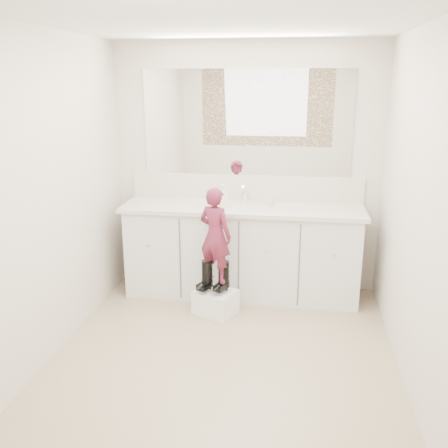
# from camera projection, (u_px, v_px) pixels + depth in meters

# --- Properties ---
(floor) EXTENTS (3.00, 3.00, 0.00)m
(floor) POSITION_uv_depth(u_px,v_px,m) (223.00, 358.00, 3.79)
(floor) COLOR #8D7C5C
(floor) RESTS_ON ground
(ceiling) EXTENTS (3.00, 3.00, 0.00)m
(ceiling) POSITION_uv_depth(u_px,v_px,m) (223.00, 20.00, 3.13)
(ceiling) COLOR white
(ceiling) RESTS_ON wall_back
(wall_back) EXTENTS (2.60, 0.00, 2.60)m
(wall_back) POSITION_uv_depth(u_px,v_px,m) (246.00, 169.00, 4.88)
(wall_back) COLOR beige
(wall_back) RESTS_ON floor
(wall_front) EXTENTS (2.60, 0.00, 2.60)m
(wall_front) POSITION_uv_depth(u_px,v_px,m) (168.00, 293.00, 2.03)
(wall_front) COLOR beige
(wall_front) RESTS_ON floor
(wall_left) EXTENTS (0.00, 3.00, 3.00)m
(wall_left) POSITION_uv_depth(u_px,v_px,m) (48.00, 199.00, 3.64)
(wall_left) COLOR beige
(wall_left) RESTS_ON floor
(wall_right) EXTENTS (0.00, 3.00, 3.00)m
(wall_right) POSITION_uv_depth(u_px,v_px,m) (418.00, 213.00, 3.27)
(wall_right) COLOR beige
(wall_right) RESTS_ON floor
(vanity_cabinet) EXTENTS (2.20, 0.55, 0.85)m
(vanity_cabinet) POSITION_uv_depth(u_px,v_px,m) (242.00, 253.00, 4.84)
(vanity_cabinet) COLOR silver
(vanity_cabinet) RESTS_ON floor
(countertop) EXTENTS (2.28, 0.58, 0.04)m
(countertop) POSITION_uv_depth(u_px,v_px,m) (242.00, 209.00, 4.70)
(countertop) COLOR beige
(countertop) RESTS_ON vanity_cabinet
(backsplash) EXTENTS (2.28, 0.03, 0.25)m
(backsplash) POSITION_uv_depth(u_px,v_px,m) (246.00, 188.00, 4.92)
(backsplash) COLOR beige
(backsplash) RESTS_ON countertop
(mirror) EXTENTS (2.00, 0.02, 1.00)m
(mirror) POSITION_uv_depth(u_px,v_px,m) (246.00, 123.00, 4.75)
(mirror) COLOR white
(mirror) RESTS_ON wall_back
(dot_panel) EXTENTS (2.00, 0.01, 1.20)m
(dot_panel) POSITION_uv_depth(u_px,v_px,m) (165.00, 185.00, 1.92)
(dot_panel) COLOR #472819
(dot_panel) RESTS_ON wall_front
(faucet) EXTENTS (0.08, 0.08, 0.10)m
(faucet) POSITION_uv_depth(u_px,v_px,m) (244.00, 197.00, 4.84)
(faucet) COLOR silver
(faucet) RESTS_ON countertop
(cup) EXTENTS (0.12, 0.12, 0.09)m
(cup) POSITION_uv_depth(u_px,v_px,m) (270.00, 201.00, 4.71)
(cup) COLOR #F1E1C1
(cup) RESTS_ON countertop
(soap_bottle) EXTENTS (0.11, 0.11, 0.21)m
(soap_bottle) POSITION_uv_depth(u_px,v_px,m) (223.00, 196.00, 4.66)
(soap_bottle) COLOR white
(soap_bottle) RESTS_ON countertop
(step_stool) EXTENTS (0.43, 0.40, 0.22)m
(step_stool) POSITION_uv_depth(u_px,v_px,m) (216.00, 302.00, 4.50)
(step_stool) COLOR white
(step_stool) RESTS_ON floor
(boot_left) EXTENTS (0.17, 0.22, 0.28)m
(boot_left) POSITION_uv_depth(u_px,v_px,m) (207.00, 276.00, 4.44)
(boot_left) COLOR black
(boot_left) RESTS_ON step_stool
(boot_right) EXTENTS (0.17, 0.22, 0.28)m
(boot_right) POSITION_uv_depth(u_px,v_px,m) (224.00, 277.00, 4.42)
(boot_right) COLOR black
(boot_right) RESTS_ON step_stool
(toddler) EXTENTS (0.37, 0.31, 0.85)m
(toddler) POSITION_uv_depth(u_px,v_px,m) (215.00, 235.00, 4.33)
(toddler) COLOR #AD3563
(toddler) RESTS_ON step_stool
(toothbrush) EXTENTS (0.13, 0.07, 0.06)m
(toothbrush) POSITION_uv_depth(u_px,v_px,m) (223.00, 222.00, 4.28)
(toothbrush) COLOR #DA547B
(toothbrush) RESTS_ON toddler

